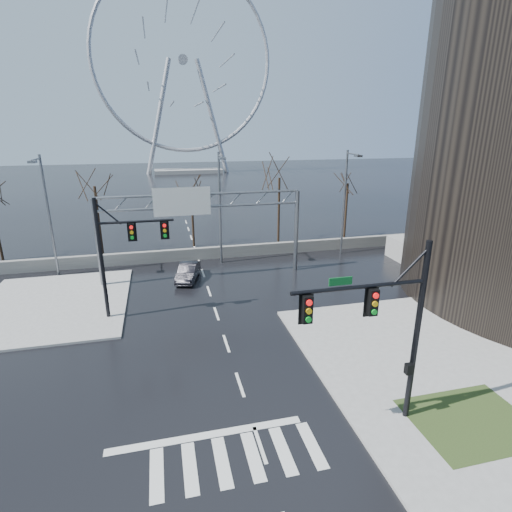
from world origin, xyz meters
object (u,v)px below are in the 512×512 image
object	(u,v)px
ferris_wheel	(183,68)
car	(188,272)
signal_mast_near	(389,321)
sign_gantry	(197,217)
signal_mast_far	(119,247)

from	to	relation	value
ferris_wheel	car	size ratio (longest dim) A/B	12.52
signal_mast_near	ferris_wheel	xyz separation A→B (m)	(-0.14, 99.04, 21.26)
sign_gantry	ferris_wheel	distance (m)	82.91
signal_mast_far	car	bearing A→B (deg)	52.42
sign_gantry	ferris_wheel	bearing A→B (deg)	86.16
signal_mast_near	signal_mast_far	xyz separation A→B (m)	(-11.01, 13.00, -0.04)
ferris_wheel	sign_gantry	bearing A→B (deg)	-93.84
sign_gantry	signal_mast_near	bearing A→B (deg)	-73.81
signal_mast_far	sign_gantry	world-z (taller)	signal_mast_far
signal_mast_near	sign_gantry	xyz separation A→B (m)	(-5.52, 19.00, 0.31)
signal_mast_far	ferris_wheel	xyz separation A→B (m)	(10.87, 86.04, 21.30)
signal_mast_near	sign_gantry	world-z (taller)	signal_mast_near
sign_gantry	car	world-z (taller)	sign_gantry
ferris_wheel	car	bearing A→B (deg)	-94.52
sign_gantry	car	bearing A→B (deg)	-173.05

